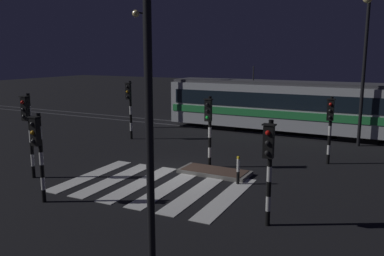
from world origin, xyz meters
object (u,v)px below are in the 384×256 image
(traffic_light_kerb_mid_left, at_px, (38,145))
(traffic_light_corner_near_left, at_px, (28,123))
(street_lamp_trackside_left, at_px, (143,56))
(street_lamp_near_kerb, at_px, (142,86))
(traffic_light_median_centre, at_px, (209,121))
(bollard_island_edge, at_px, (238,170))
(traffic_light_corner_far_right, at_px, (330,120))
(traffic_light_corner_far_left, at_px, (129,101))
(traffic_light_corner_near_right, at_px, (269,158))
(street_lamp_trackside_right, at_px, (365,54))
(tram, at_px, (288,106))

(traffic_light_kerb_mid_left, bearing_deg, traffic_light_corner_near_left, 144.92)
(street_lamp_trackside_left, bearing_deg, traffic_light_kerb_mid_left, -69.80)
(street_lamp_near_kerb, bearing_deg, traffic_light_kerb_mid_left, 160.36)
(traffic_light_kerb_mid_left, xyz_separation_m, street_lamp_trackside_left, (-4.81, 13.06, 2.80))
(traffic_light_median_centre, distance_m, bollard_island_edge, 2.92)
(street_lamp_trackside_left, distance_m, bollard_island_edge, 13.53)
(traffic_light_corner_far_right, distance_m, traffic_light_corner_far_left, 11.14)
(traffic_light_corner_near_left, xyz_separation_m, traffic_light_kerb_mid_left, (2.49, -1.75, -0.25))
(traffic_light_corner_near_left, bearing_deg, traffic_light_corner_near_right, -0.48)
(street_lamp_trackside_right, bearing_deg, tram, 156.29)
(traffic_light_corner_near_left, xyz_separation_m, bollard_island_edge, (7.58, 3.12, -1.69))
(traffic_light_corner_far_left, bearing_deg, street_lamp_trackside_right, 18.84)
(traffic_light_corner_far_right, relative_size, tram, 0.20)
(traffic_light_corner_far_left, height_order, street_lamp_near_kerb, street_lamp_near_kerb)
(traffic_light_corner_far_left, height_order, street_lamp_trackside_left, street_lamp_trackside_left)
(tram, bearing_deg, traffic_light_corner_far_left, -141.99)
(traffic_light_median_centre, relative_size, traffic_light_corner_near_left, 0.92)
(bollard_island_edge, bearing_deg, traffic_light_corner_far_right, 60.54)
(traffic_light_median_centre, relative_size, street_lamp_near_kerb, 0.47)
(traffic_light_kerb_mid_left, relative_size, tram, 0.19)
(traffic_light_kerb_mid_left, height_order, street_lamp_near_kerb, street_lamp_near_kerb)
(traffic_light_corner_far_left, distance_m, street_lamp_trackside_right, 12.93)
(traffic_light_corner_near_left, relative_size, street_lamp_trackside_left, 0.45)
(traffic_light_corner_far_left, relative_size, street_lamp_trackside_right, 0.44)
(traffic_light_corner_far_right, xyz_separation_m, tram, (-3.47, 6.29, -0.28))
(tram, xyz_separation_m, bollard_island_edge, (0.92, -10.81, -1.19))
(traffic_light_corner_far_left, distance_m, bollard_island_edge, 9.98)
(traffic_light_corner_near_right, relative_size, traffic_light_corner_near_left, 0.91)
(traffic_light_corner_far_right, xyz_separation_m, street_lamp_near_kerb, (-2.16, -11.36, 2.22))
(street_lamp_near_kerb, bearing_deg, traffic_light_corner_far_left, 127.56)
(traffic_light_kerb_mid_left, xyz_separation_m, tram, (4.18, 15.69, -0.25))
(street_lamp_near_kerb, height_order, tram, street_lamp_near_kerb)
(traffic_light_corner_near_left, height_order, street_lamp_trackside_left, street_lamp_trackside_left)
(traffic_light_median_centre, xyz_separation_m, traffic_light_corner_near_right, (4.09, -4.75, -0.01))
(traffic_light_corner_far_right, bearing_deg, street_lamp_trackside_right, 79.08)
(traffic_light_corner_far_left, height_order, street_lamp_trackside_right, street_lamp_trackside_right)
(traffic_light_median_centre, distance_m, traffic_light_corner_far_left, 7.38)
(traffic_light_corner_far_right, distance_m, street_lamp_trackside_left, 13.28)
(bollard_island_edge, bearing_deg, traffic_light_corner_far_left, 150.59)
(traffic_light_median_centre, relative_size, street_lamp_trackside_right, 0.40)
(traffic_light_median_centre, distance_m, street_lamp_trackside_left, 10.70)
(traffic_light_corner_near_left, xyz_separation_m, street_lamp_trackside_right, (10.99, 12.04, 2.64))
(traffic_light_corner_far_left, relative_size, street_lamp_near_kerb, 0.51)
(traffic_light_corner_far_right, relative_size, traffic_light_corner_near_left, 0.90)
(traffic_light_corner_near_left, bearing_deg, tram, 64.44)
(traffic_light_corner_near_left, xyz_separation_m, tram, (6.67, 13.94, -0.50))
(traffic_light_corner_far_right, bearing_deg, traffic_light_corner_far_left, 178.44)
(traffic_light_corner_far_left, relative_size, bollard_island_edge, 3.06)
(traffic_light_median_centre, distance_m, street_lamp_trackside_right, 9.55)
(street_lamp_trackside_left, xyz_separation_m, tram, (8.98, 2.63, -3.05))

